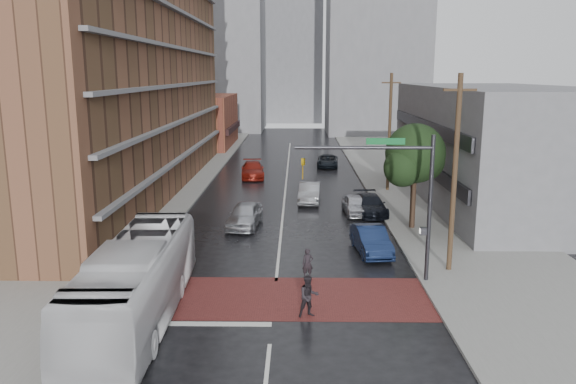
{
  "coord_description": "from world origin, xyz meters",
  "views": [
    {
      "loc": [
        1.0,
        -23.4,
        10.0
      ],
      "look_at": [
        0.51,
        7.13,
        3.5
      ],
      "focal_mm": 35.0,
      "sensor_mm": 36.0,
      "label": 1
    }
  ],
  "objects_px": {
    "transit_bus": "(137,281)",
    "car_parked_mid": "(370,205)",
    "car_travel_b": "(309,193)",
    "car_parked_far": "(355,205)",
    "pedestrian_b": "(309,296)",
    "car_travel_c": "(253,170)",
    "car_travel_a": "(245,215)",
    "pedestrian_a": "(308,264)",
    "suv_travel": "(328,161)",
    "car_parked_near": "(371,240)"
  },
  "relations": [
    {
      "from": "transit_bus",
      "to": "car_parked_mid",
      "type": "height_order",
      "value": "transit_bus"
    },
    {
      "from": "pedestrian_b",
      "to": "car_travel_b",
      "type": "distance_m",
      "value": 21.21
    },
    {
      "from": "transit_bus",
      "to": "suv_travel",
      "type": "height_order",
      "value": "transit_bus"
    },
    {
      "from": "pedestrian_a",
      "to": "car_parked_mid",
      "type": "xyz_separation_m",
      "value": [
        4.75,
        13.0,
        -0.06
      ]
    },
    {
      "from": "car_travel_c",
      "to": "pedestrian_b",
      "type": "bearing_deg",
      "value": -86.47
    },
    {
      "from": "transit_bus",
      "to": "suv_travel",
      "type": "distance_m",
      "value": 39.93
    },
    {
      "from": "pedestrian_a",
      "to": "car_parked_far",
      "type": "xyz_separation_m",
      "value": [
        3.65,
        13.0,
        -0.07
      ]
    },
    {
      "from": "car_travel_c",
      "to": "car_parked_far",
      "type": "height_order",
      "value": "car_travel_c"
    },
    {
      "from": "pedestrian_a",
      "to": "car_travel_c",
      "type": "distance_m",
      "value": 27.68
    },
    {
      "from": "car_parked_mid",
      "to": "car_parked_far",
      "type": "xyz_separation_m",
      "value": [
        -1.1,
        0.0,
        -0.0
      ]
    },
    {
      "from": "transit_bus",
      "to": "pedestrian_a",
      "type": "distance_m",
      "value": 8.66
    },
    {
      "from": "car_parked_mid",
      "to": "car_parked_far",
      "type": "distance_m",
      "value": 1.1
    },
    {
      "from": "suv_travel",
      "to": "pedestrian_a",
      "type": "bearing_deg",
      "value": -90.48
    },
    {
      "from": "transit_bus",
      "to": "car_travel_b",
      "type": "bearing_deg",
      "value": 69.5
    },
    {
      "from": "car_travel_b",
      "to": "car_parked_mid",
      "type": "relative_size",
      "value": 0.96
    },
    {
      "from": "pedestrian_b",
      "to": "car_travel_c",
      "type": "bearing_deg",
      "value": 81.98
    },
    {
      "from": "car_travel_c",
      "to": "car_parked_far",
      "type": "distance_m",
      "value": 16.6
    },
    {
      "from": "car_parked_mid",
      "to": "car_travel_c",
      "type": "bearing_deg",
      "value": 119.58
    },
    {
      "from": "transit_bus",
      "to": "car_parked_near",
      "type": "height_order",
      "value": "transit_bus"
    },
    {
      "from": "car_travel_a",
      "to": "car_parked_mid",
      "type": "distance_m",
      "value": 9.44
    },
    {
      "from": "pedestrian_b",
      "to": "car_travel_b",
      "type": "xyz_separation_m",
      "value": [
        0.48,
        21.2,
        -0.14
      ]
    },
    {
      "from": "pedestrian_b",
      "to": "car_parked_far",
      "type": "relative_size",
      "value": 0.44
    },
    {
      "from": "transit_bus",
      "to": "car_parked_far",
      "type": "relative_size",
      "value": 2.98
    },
    {
      "from": "pedestrian_a",
      "to": "suv_travel",
      "type": "bearing_deg",
      "value": 76.7
    },
    {
      "from": "pedestrian_a",
      "to": "car_travel_a",
      "type": "height_order",
      "value": "car_travel_a"
    },
    {
      "from": "car_travel_c",
      "to": "pedestrian_a",
      "type": "bearing_deg",
      "value": -85.0
    },
    {
      "from": "car_travel_b",
      "to": "car_parked_near",
      "type": "distance_m",
      "value": 13.07
    },
    {
      "from": "suv_travel",
      "to": "car_travel_c",
      "type": "bearing_deg",
      "value": -135.39
    },
    {
      "from": "pedestrian_a",
      "to": "car_parked_mid",
      "type": "bearing_deg",
      "value": 61.32
    },
    {
      "from": "car_travel_a",
      "to": "suv_travel",
      "type": "distance_m",
      "value": 25.26
    },
    {
      "from": "pedestrian_b",
      "to": "car_travel_c",
      "type": "distance_m",
      "value": 32.12
    },
    {
      "from": "car_parked_far",
      "to": "car_travel_c",
      "type": "bearing_deg",
      "value": 117.76
    },
    {
      "from": "pedestrian_a",
      "to": "car_parked_mid",
      "type": "relative_size",
      "value": 0.32
    },
    {
      "from": "car_travel_a",
      "to": "car_parked_near",
      "type": "relative_size",
      "value": 1.04
    },
    {
      "from": "pedestrian_a",
      "to": "car_parked_near",
      "type": "xyz_separation_m",
      "value": [
        3.65,
        4.03,
        -0.0
      ]
    },
    {
      "from": "car_travel_a",
      "to": "car_parked_near",
      "type": "height_order",
      "value": "car_travel_a"
    },
    {
      "from": "car_travel_b",
      "to": "car_travel_a",
      "type": "bearing_deg",
      "value": -117.35
    },
    {
      "from": "transit_bus",
      "to": "car_parked_mid",
      "type": "bearing_deg",
      "value": 55.26
    },
    {
      "from": "pedestrian_b",
      "to": "suv_travel",
      "type": "bearing_deg",
      "value": 69.14
    },
    {
      "from": "car_travel_a",
      "to": "car_parked_mid",
      "type": "relative_size",
      "value": 0.99
    },
    {
      "from": "suv_travel",
      "to": "car_parked_mid",
      "type": "bearing_deg",
      "value": -80.34
    },
    {
      "from": "car_travel_b",
      "to": "car_parked_far",
      "type": "distance_m",
      "value": 4.9
    },
    {
      "from": "car_parked_near",
      "to": "pedestrian_a",
      "type": "bearing_deg",
      "value": -138.3
    },
    {
      "from": "car_travel_c",
      "to": "suv_travel",
      "type": "distance_m",
      "value": 10.02
    },
    {
      "from": "transit_bus",
      "to": "car_travel_a",
      "type": "distance_m",
      "value": 14.7
    },
    {
      "from": "car_travel_b",
      "to": "car_parked_near",
      "type": "relative_size",
      "value": 1.0
    },
    {
      "from": "pedestrian_a",
      "to": "car_parked_mid",
      "type": "height_order",
      "value": "pedestrian_a"
    },
    {
      "from": "car_travel_c",
      "to": "car_parked_near",
      "type": "bearing_deg",
      "value": -74.99
    },
    {
      "from": "car_travel_c",
      "to": "suv_travel",
      "type": "xyz_separation_m",
      "value": [
        7.63,
        6.49,
        -0.11
      ]
    },
    {
      "from": "transit_bus",
      "to": "car_travel_c",
      "type": "relative_size",
      "value": 2.28
    }
  ]
}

